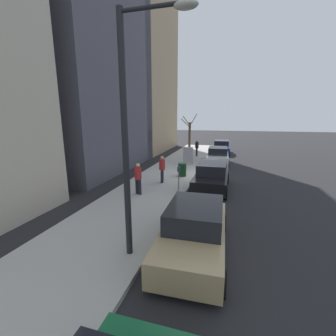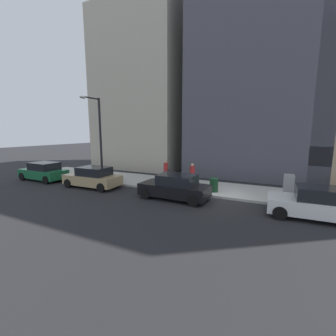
# 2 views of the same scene
# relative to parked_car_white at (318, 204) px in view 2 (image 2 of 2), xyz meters

# --- Properties ---
(ground_plane) EXTENTS (120.00, 120.00, 0.00)m
(ground_plane) POSITION_rel_parked_car_white_xyz_m (1.17, 5.12, -0.74)
(ground_plane) COLOR #232326
(sidewalk) EXTENTS (4.00, 36.00, 0.15)m
(sidewalk) POSITION_rel_parked_car_white_xyz_m (3.17, 5.12, -0.66)
(sidewalk) COLOR #B2AFA8
(sidewalk) RESTS_ON ground
(parked_car_white) EXTENTS (2.03, 4.25, 1.52)m
(parked_car_white) POSITION_rel_parked_car_white_xyz_m (0.00, 0.00, 0.00)
(parked_car_white) COLOR white
(parked_car_white) RESTS_ON ground
(parked_car_black) EXTENTS (1.97, 4.22, 1.52)m
(parked_car_black) POSITION_rel_parked_car_white_xyz_m (-0.07, 7.31, 0.00)
(parked_car_black) COLOR black
(parked_car_black) RESTS_ON ground
(parked_car_tan) EXTENTS (2.01, 4.24, 1.52)m
(parked_car_tan) POSITION_rel_parked_car_white_xyz_m (-0.09, 13.93, 0.00)
(parked_car_tan) COLOR tan
(parked_car_tan) RESTS_ON ground
(parked_car_green) EXTENTS (1.95, 4.22, 1.52)m
(parked_car_green) POSITION_rel_parked_car_white_xyz_m (-0.08, 19.47, 0.00)
(parked_car_green) COLOR #196038
(parked_car_green) RESTS_ON ground
(parking_meter) EXTENTS (0.14, 0.10, 1.35)m
(parking_meter) POSITION_rel_parked_car_white_xyz_m (1.62, 8.57, 0.24)
(parking_meter) COLOR slate
(parking_meter) RESTS_ON sidewalk
(utility_box) EXTENTS (0.83, 0.61, 1.43)m
(utility_box) POSITION_rel_parked_car_white_xyz_m (2.47, 1.16, 0.11)
(utility_box) COLOR #A8A399
(utility_box) RESTS_ON sidewalk
(streetlamp) EXTENTS (1.97, 0.32, 6.50)m
(streetlamp) POSITION_rel_parked_car_white_xyz_m (1.46, 14.69, 3.28)
(streetlamp) COLOR black
(streetlamp) RESTS_ON sidewalk
(trash_bin) EXTENTS (0.56, 0.56, 0.90)m
(trash_bin) POSITION_rel_parked_car_white_xyz_m (2.07, 5.49, -0.14)
(trash_bin) COLOR #14381E
(trash_bin) RESTS_ON sidewalk
(pedestrian_midblock) EXTENTS (0.36, 0.40, 1.66)m
(pedestrian_midblock) POSITION_rel_parked_car_white_xyz_m (2.95, 7.31, 0.35)
(pedestrian_midblock) COLOR #1E1E2D
(pedestrian_midblock) RESTS_ON sidewalk
(pedestrian_far_corner) EXTENTS (0.37, 0.36, 1.66)m
(pedestrian_far_corner) POSITION_rel_parked_car_white_xyz_m (3.51, 9.74, 0.35)
(pedestrian_far_corner) COLOR #1E1E2D
(pedestrian_far_corner) RESTS_ON sidewalk
(office_block_center) EXTENTS (11.29, 11.29, 26.02)m
(office_block_center) POSITION_rel_parked_car_white_xyz_m (12.32, 4.07, 12.28)
(office_block_center) COLOR #4C4C56
(office_block_center) RESTS_ON ground
(office_tower_right) EXTENTS (9.65, 9.65, 17.06)m
(office_tower_right) POSITION_rel_parked_car_white_xyz_m (11.50, 16.02, 7.79)
(office_tower_right) COLOR #BCB29E
(office_tower_right) RESTS_ON ground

